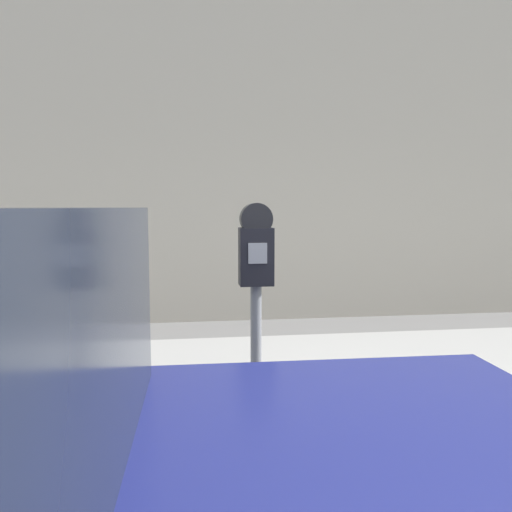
{
  "coord_description": "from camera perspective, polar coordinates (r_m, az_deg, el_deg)",
  "views": [
    {
      "loc": [
        -0.98,
        -1.49,
        1.48
      ],
      "look_at": [
        -0.6,
        1.31,
        1.2
      ],
      "focal_mm": 35.0,
      "sensor_mm": 36.0,
      "label": 1
    }
  ],
  "objects": [
    {
      "name": "parking_meter",
      "position": [
        2.85,
        0.0,
        -2.1
      ],
      "size": [
        0.19,
        0.14,
        1.38
      ],
      "color": "slate",
      "rests_on": "sidewalk"
    },
    {
      "name": "building_facade",
      "position": [
        6.89,
        0.81,
        21.79
      ],
      "size": [
        24.0,
        0.3,
        6.8
      ],
      "color": "beige",
      "rests_on": "ground_plane"
    },
    {
      "name": "sidewalk",
      "position": [
        4.07,
        6.92,
        -14.78
      ],
      "size": [
        24.0,
        2.8,
        0.12
      ],
      "color": "#9E9B96",
      "rests_on": "ground_plane"
    }
  ]
}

